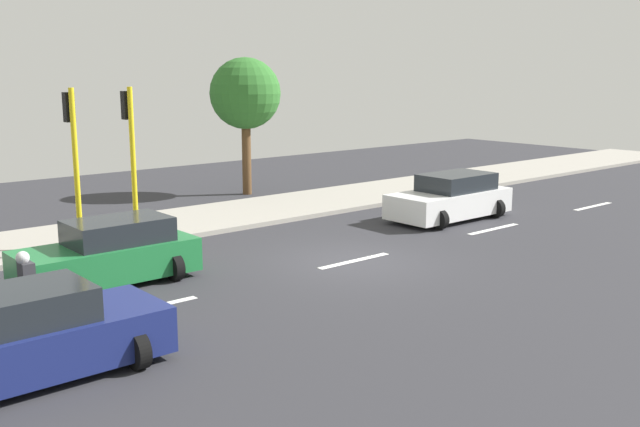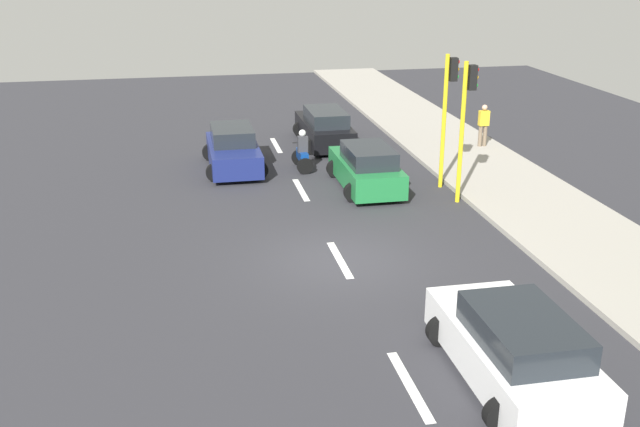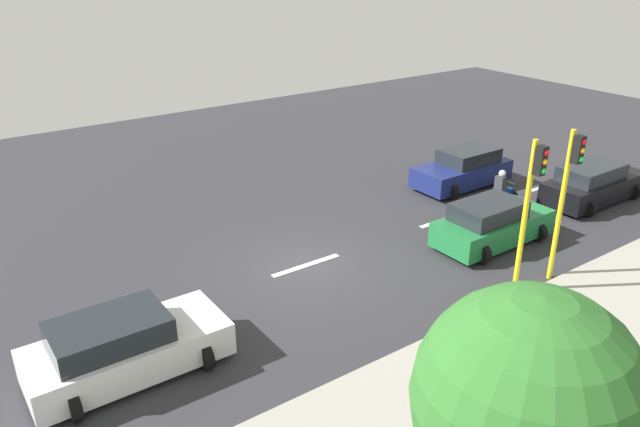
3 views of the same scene
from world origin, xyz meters
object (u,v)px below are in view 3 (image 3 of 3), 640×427
traffic_light_corner (531,198)px  street_tree_north (528,403)px  traffic_light_midblock (568,186)px  car_black (593,184)px  car_green (492,224)px  car_white (124,347)px  motorcycle (501,193)px  car_dark_blue (463,169)px

traffic_light_corner → street_tree_north: bearing=-53.7°
traffic_light_midblock → street_tree_north: size_ratio=0.83×
car_black → car_green: (0.22, -6.00, -0.00)m
street_tree_north → car_white: bearing=-164.6°
motorcycle → traffic_light_midblock: size_ratio=0.34×
car_dark_blue → traffic_light_corner: (6.85, -5.17, 2.22)m
car_white → motorcycle: (-1.47, 14.57, -0.07)m
car_green → motorcycle: size_ratio=2.69×
traffic_light_corner → car_black: bearing=109.7°
traffic_light_midblock → motorcycle: bearing=146.2°
car_black → car_green: 6.00m
motorcycle → traffic_light_corner: bearing=-45.9°
traffic_light_corner → car_dark_blue: bearing=142.9°
car_white → traffic_light_corner: bearing=73.9°
car_black → traffic_light_corner: traffic_light_corner is taller
car_green → motorcycle: bearing=124.2°
car_green → street_tree_north: size_ratio=0.76×
car_black → traffic_light_corner: 8.72m
car_green → car_dark_blue: bearing=142.6°
traffic_light_corner → car_white: bearing=-106.1°
car_dark_blue → street_tree_north: bearing=-45.8°
motorcycle → street_tree_north: size_ratio=0.28×
traffic_light_corner → motorcycle: bearing=134.1°
car_dark_blue → motorcycle: motorcycle is taller
car_dark_blue → car_green: bearing=-37.4°
motorcycle → car_black: bearing=65.8°
motorcycle → traffic_light_corner: 6.70m
car_black → street_tree_north: (8.50, -15.62, 3.28)m
car_white → car_black: bearing=89.8°
car_dark_blue → street_tree_north: street_tree_north is taller
car_dark_blue → traffic_light_midblock: size_ratio=0.92×
motorcycle → car_dark_blue: bearing=165.3°
motorcycle → traffic_light_corner: (4.38, -4.52, 2.29)m
street_tree_north → traffic_light_corner: bearing=126.3°
car_white → street_tree_north: size_ratio=0.82×
car_black → car_white: 17.98m
traffic_light_midblock → street_tree_north: bearing=-58.7°
traffic_light_midblock → street_tree_north: street_tree_north is taller
motorcycle → car_green: bearing=-55.8°
car_white → motorcycle: size_ratio=2.90×
motorcycle → street_tree_north: 16.15m
car_black → street_tree_north: size_ratio=0.83×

